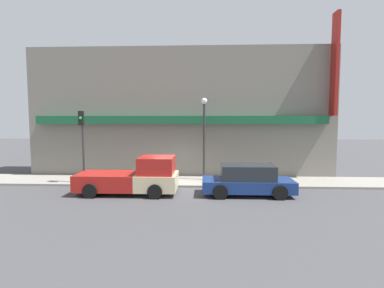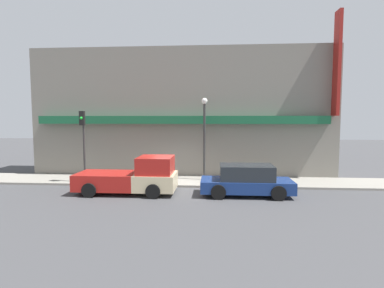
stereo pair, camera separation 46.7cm
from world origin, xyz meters
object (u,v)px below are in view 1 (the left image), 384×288
(parked_car, at_px, (248,180))
(pickup_truck, at_px, (134,178))
(traffic_light, at_px, (82,134))
(fire_hydrant, at_px, (229,179))
(street_lamp, at_px, (204,128))

(parked_car, bearing_deg, pickup_truck, -178.27)
(traffic_light, bearing_deg, pickup_truck, -28.01)
(fire_hydrant, xyz_separation_m, traffic_light, (-8.27, -0.04, 2.47))
(fire_hydrant, bearing_deg, traffic_light, -179.73)
(street_lamp, bearing_deg, fire_hydrant, -41.52)
(parked_car, xyz_separation_m, traffic_light, (-9.06, 1.80, 2.18))
(pickup_truck, height_order, parked_car, pickup_truck)
(parked_car, relative_size, traffic_light, 1.09)
(fire_hydrant, bearing_deg, parked_car, -66.78)
(street_lamp, bearing_deg, traffic_light, -169.51)
(traffic_light, bearing_deg, parked_car, -11.21)
(street_lamp, xyz_separation_m, traffic_light, (-6.88, -1.27, -0.31))
(fire_hydrant, bearing_deg, street_lamp, 138.48)
(pickup_truck, height_order, traffic_light, traffic_light)
(pickup_truck, xyz_separation_m, parked_car, (5.69, 0.00, -0.08))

